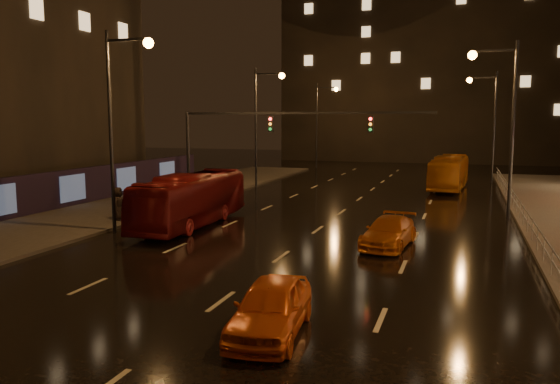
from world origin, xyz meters
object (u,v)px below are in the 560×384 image
(bus_red, at_px, (192,199))
(pedestrian_c, at_px, (118,204))
(taxi_far, at_px, (389,232))
(bus_curb, at_px, (449,172))
(taxi_near, at_px, (271,307))

(bus_red, bearing_deg, pedestrian_c, -172.62)
(bus_red, height_order, taxi_far, bus_red)
(taxi_far, bearing_deg, bus_curb, 91.56)
(bus_red, relative_size, taxi_far, 2.24)
(bus_red, bearing_deg, taxi_near, -57.20)
(bus_red, relative_size, bus_curb, 1.02)
(taxi_far, bearing_deg, pedestrian_c, -177.32)
(bus_red, distance_m, bus_curb, 24.74)
(bus_red, distance_m, pedestrian_c, 4.25)
(bus_curb, distance_m, taxi_far, 22.98)
(bus_red, relative_size, pedestrian_c, 5.48)
(pedestrian_c, bearing_deg, taxi_near, -146.91)
(taxi_near, distance_m, taxi_far, 11.44)
(bus_red, distance_m, taxi_far, 10.99)
(taxi_near, relative_size, pedestrian_c, 2.31)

